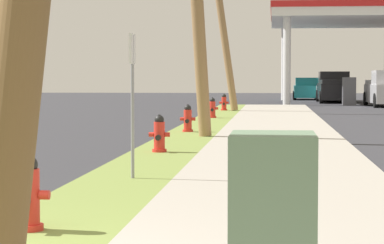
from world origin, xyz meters
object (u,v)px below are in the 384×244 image
at_px(utility_cabinet, 272,234).
at_px(car_white_by_near_pump, 331,90).
at_px(fire_hydrant_nearest, 28,197).
at_px(fire_hydrant_fourth, 212,109).
at_px(car_teal_by_far_pump, 307,90).
at_px(street_sign_post, 132,75).
at_px(fire_hydrant_second, 159,136).
at_px(fire_hydrant_third, 188,120).
at_px(utility_pole_background, 220,8).
at_px(truck_black_on_apron, 335,88).
at_px(fire_hydrant_fifth, 224,103).

distance_m(utility_cabinet, car_white_by_near_pump, 52.58).
xyz_separation_m(utility_cabinet, car_white_by_near_pump, (3.91, 52.43, 0.07)).
bearing_deg(fire_hydrant_nearest, car_white_by_near_pump, 82.80).
bearing_deg(fire_hydrant_fourth, car_teal_by_far_pump, 81.35).
xyz_separation_m(utility_cabinet, street_sign_post, (-2.05, 7.11, 0.98)).
relative_size(fire_hydrant_second, car_white_by_near_pump, 0.16).
relative_size(fire_hydrant_third, utility_cabinet, 0.65).
distance_m(fire_hydrant_third, utility_pole_background, 15.39).
xyz_separation_m(utility_pole_background, truck_black_on_apron, (6.25, 16.48, -3.78)).
height_order(fire_hydrant_second, truck_black_on_apron, truck_black_on_apron).
height_order(fire_hydrant_fourth, car_teal_by_far_pump, car_teal_by_far_pump).
bearing_deg(fire_hydrant_fourth, fire_hydrant_third, -90.78).
bearing_deg(fire_hydrant_nearest, utility_cabinet, -50.03).
bearing_deg(street_sign_post, car_teal_by_far_pump, 84.79).
relative_size(fire_hydrant_second, fire_hydrant_third, 1.00).
xyz_separation_m(fire_hydrant_nearest, fire_hydrant_third, (0.05, 14.93, 0.00)).
bearing_deg(fire_hydrant_nearest, truck_black_on_apron, 82.30).
relative_size(fire_hydrant_nearest, truck_black_on_apron, 0.14).
distance_m(fire_hydrant_nearest, fire_hydrant_second, 8.66).
height_order(fire_hydrant_third, car_white_by_near_pump, car_white_by_near_pump).
bearing_deg(fire_hydrant_fifth, fire_hydrant_second, -90.17).
distance_m(fire_hydrant_nearest, utility_cabinet, 3.68).
distance_m(fire_hydrant_fourth, truck_black_on_apron, 24.14).
bearing_deg(fire_hydrant_fifth, truck_black_on_apron, 69.65).
bearing_deg(car_white_by_near_pump, fire_hydrant_fifth, -107.11).
bearing_deg(utility_cabinet, car_white_by_near_pump, 85.74).
distance_m(fire_hydrant_third, utility_cabinet, 17.90).
bearing_deg(utility_pole_background, fire_hydrant_fifth, 29.43).
relative_size(street_sign_post, truck_black_on_apron, 0.39).
bearing_deg(street_sign_post, fire_hydrant_second, 92.54).
bearing_deg(utility_pole_background, utility_cabinet, -85.85).
xyz_separation_m(fire_hydrant_fourth, car_white_by_near_pump, (6.11, 26.76, 0.28)).
height_order(fire_hydrant_fourth, utility_cabinet, utility_cabinet).
bearing_deg(fire_hydrant_third, fire_hydrant_second, -89.40).
bearing_deg(street_sign_post, truck_black_on_apron, 81.93).
bearing_deg(fire_hydrant_second, fire_hydrant_fourth, 89.83).
relative_size(fire_hydrant_second, fire_hydrant_fifth, 1.00).
xyz_separation_m(fire_hydrant_second, street_sign_post, (0.19, -4.36, 1.19)).
relative_size(fire_hydrant_third, car_teal_by_far_pump, 0.16).
relative_size(street_sign_post, car_white_by_near_pump, 0.47).
bearing_deg(fire_hydrant_fifth, street_sign_post, -89.70).
height_order(utility_cabinet, truck_black_on_apron, truck_black_on_apron).
bearing_deg(truck_black_on_apron, utility_pole_background, -110.77).
xyz_separation_m(fire_hydrant_nearest, fire_hydrant_second, (0.11, 8.66, 0.00)).
bearing_deg(street_sign_post, fire_hydrant_nearest, -94.07).
xyz_separation_m(fire_hydrant_third, fire_hydrant_fifth, (0.13, 14.89, 0.00)).
xyz_separation_m(street_sign_post, car_teal_by_far_pump, (4.45, 48.82, -0.91)).
relative_size(fire_hydrant_third, street_sign_post, 0.35).
distance_m(fire_hydrant_second, car_teal_by_far_pump, 44.70).
height_order(fire_hydrant_fourth, utility_pole_background, utility_pole_background).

